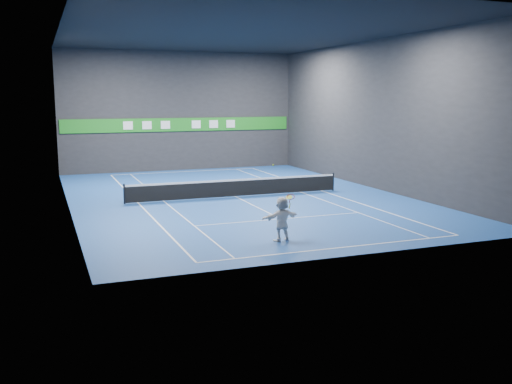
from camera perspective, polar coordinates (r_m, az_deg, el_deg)
name	(u,v)px	position (r m, az deg, el deg)	size (l,w,h in m)	color
ground	(236,197)	(32.24, -2.03, -0.48)	(26.00, 26.00, 0.00)	#1A4591
ceiling	(235,33)	(31.95, -2.12, 15.64)	(26.00, 26.00, 0.00)	black
wall_back	(180,111)	(44.27, -7.58, 7.99)	(18.00, 0.10, 9.00)	#242427
wall_front	(358,128)	(19.93, 10.18, 6.29)	(18.00, 0.10, 9.00)	#242427
wall_left	(64,119)	(30.10, -18.63, 6.96)	(0.10, 26.00, 9.00)	#242427
wall_right	(375,115)	(35.72, 11.84, 7.56)	(0.10, 26.00, 9.00)	#242427
baseline_near	(339,248)	(21.59, 8.31, -5.54)	(10.98, 0.08, 0.01)	white
baseline_far	(185,172)	(43.54, -7.11, 2.04)	(10.98, 0.08, 0.01)	white
sideline_doubles_left	(138,203)	(30.93, -11.69, -1.09)	(0.08, 23.78, 0.01)	white
sideline_doubles_right	(322,191)	(34.38, 6.66, 0.09)	(0.08, 23.78, 0.01)	white
sideline_singles_left	(164,201)	(31.17, -9.19, -0.93)	(0.06, 23.78, 0.01)	white
sideline_singles_right	(302,192)	(33.77, 4.58, -0.04)	(0.06, 23.78, 0.01)	white
service_line_near	(281,219)	(26.37, 2.49, -2.70)	(8.23, 0.06, 0.01)	white
service_line_far	(205,181)	(38.27, -5.14, 1.07)	(8.23, 0.06, 0.01)	white
center_service_line	(236,197)	(32.24, -2.03, -0.47)	(0.06, 12.80, 0.01)	white
player	(282,219)	(22.22, 2.60, -2.70)	(1.62, 0.52, 1.75)	white
tennis_ball	(273,165)	(21.92, 1.73, 2.70)	(0.07, 0.07, 0.07)	#ACD824
tennis_net	(236,187)	(32.15, -2.03, 0.47)	(12.50, 0.10, 1.07)	black
sponsor_banner	(181,125)	(44.25, -7.53, 6.70)	(17.64, 0.11, 1.00)	#1B7F1E
tennis_racket	(290,198)	(22.26, 3.47, -0.61)	(0.47, 0.37, 0.61)	#AD121B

